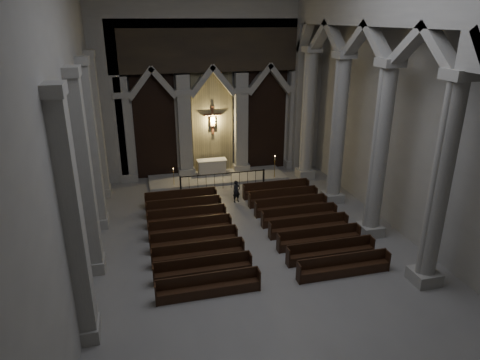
{
  "coord_description": "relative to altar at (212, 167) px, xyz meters",
  "views": [
    {
      "loc": [
        -4.81,
        -14.37,
        9.59
      ],
      "look_at": [
        -0.42,
        3.0,
        2.73
      ],
      "focal_mm": 32.0,
      "sensor_mm": 36.0,
      "label": 1
    }
  ],
  "objects": [
    {
      "name": "pews",
      "position": [
        0.23,
        -8.28,
        -0.35
      ],
      "size": [
        9.26,
        8.71,
        0.86
      ],
      "color": "black",
      "rests_on": "ground"
    },
    {
      "name": "altar",
      "position": [
        0.0,
        0.0,
        0.0
      ],
      "size": [
        1.86,
        0.74,
        0.95
      ],
      "color": "beige",
      "rests_on": "sanctuary_step"
    },
    {
      "name": "sanctuary_wall",
      "position": [
        0.23,
        0.42,
        5.99
      ],
      "size": [
        14.0,
        0.77,
        12.0
      ],
      "color": "#A3A098",
      "rests_on": "ground"
    },
    {
      "name": "candle_stand_right",
      "position": [
        3.68,
        -1.64,
        -0.2
      ],
      "size": [
        0.27,
        0.27,
        1.58
      ],
      "color": "#A98634",
      "rests_on": "ground"
    },
    {
      "name": "left_pilasters",
      "position": [
        -6.52,
        -7.62,
        3.28
      ],
      "size": [
        0.6,
        13.0,
        8.03
      ],
      "color": "#A3A098",
      "rests_on": "ground"
    },
    {
      "name": "altar_rail",
      "position": [
        0.23,
        -2.32,
        0.04
      ],
      "size": [
        5.12,
        0.09,
        1.01
      ],
      "color": "black",
      "rests_on": "ground"
    },
    {
      "name": "sanctuary_step",
      "position": [
        0.23,
        -0.52,
        -0.55
      ],
      "size": [
        8.5,
        2.6,
        0.15
      ],
      "primitive_type": "cube",
      "color": "#A3A098",
      "rests_on": "ground"
    },
    {
      "name": "worshipper",
      "position": [
        0.55,
        -4.41,
        -0.01
      ],
      "size": [
        0.52,
        0.42,
        1.24
      ],
      "primitive_type": "imported",
      "rotation": [
        0.0,
        0.0,
        0.3
      ],
      "color": "black",
      "rests_on": "ground"
    },
    {
      "name": "right_arcade",
      "position": [
        5.73,
        -9.79,
        7.2
      ],
      "size": [
        1.0,
        24.0,
        12.0
      ],
      "color": "#A3A098",
      "rests_on": "ground"
    },
    {
      "name": "room",
      "position": [
        0.23,
        -11.12,
        6.97
      ],
      "size": [
        24.0,
        24.1,
        12.0
      ],
      "color": "gray",
      "rests_on": "ground"
    },
    {
      "name": "candle_stand_left",
      "position": [
        -2.57,
        -1.38,
        -0.3
      ],
      "size": [
        0.2,
        0.2,
        1.21
      ],
      "color": "#A98634",
      "rests_on": "ground"
    }
  ]
}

